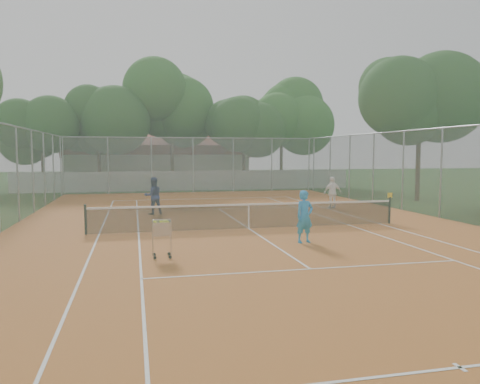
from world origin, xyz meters
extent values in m
plane|color=#13340E|center=(0.00, 0.00, 0.00)|extent=(120.00, 120.00, 0.00)
cube|color=#B35F22|center=(0.00, 0.00, 0.01)|extent=(18.00, 34.00, 0.02)
cube|color=white|center=(0.00, 0.00, 0.02)|extent=(10.98, 23.78, 0.01)
cube|color=black|center=(0.00, 0.00, 0.51)|extent=(11.88, 0.10, 0.98)
cube|color=slate|center=(0.00, 0.00, 2.00)|extent=(18.00, 34.00, 4.00)
cube|color=silver|center=(0.00, 19.00, 0.75)|extent=(26.00, 0.30, 1.50)
cube|color=beige|center=(-2.00, 29.00, 2.20)|extent=(16.40, 9.00, 4.40)
cube|color=#10360D|center=(0.00, 22.00, 5.00)|extent=(29.00, 19.00, 10.00)
imported|color=#1987DA|center=(1.09, -3.09, 0.86)|extent=(0.69, 0.53, 1.68)
imported|color=#1B1E51|center=(-3.37, 5.04, 0.89)|extent=(0.98, 0.85, 1.75)
imported|color=white|center=(5.80, 5.33, 0.85)|extent=(1.00, 0.47, 1.66)
cube|color=#B7B6BD|center=(-3.52, -4.31, 0.58)|extent=(0.61, 0.61, 1.12)
camera|label=1|loc=(-4.23, -17.15, 2.91)|focal=35.00mm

